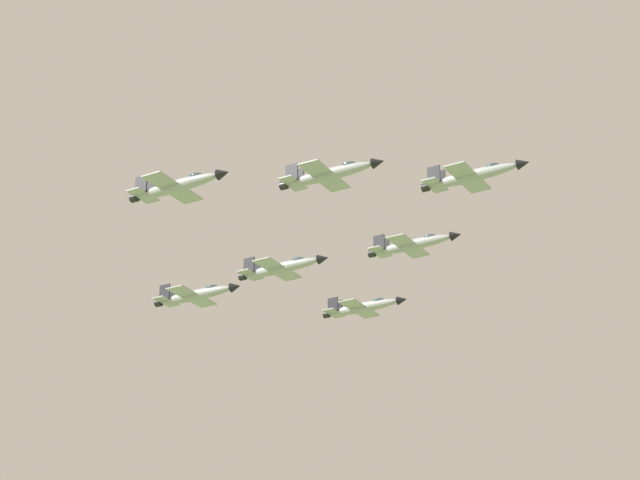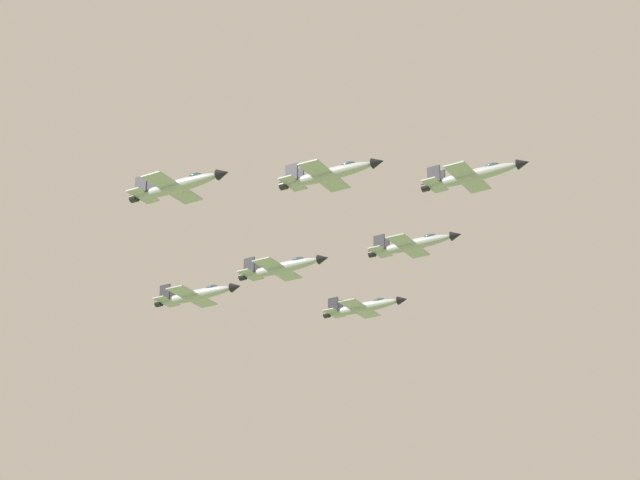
{
  "view_description": "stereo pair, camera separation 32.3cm",
  "coord_description": "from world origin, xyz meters",
  "px_view_note": "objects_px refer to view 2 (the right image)",
  "views": [
    {
      "loc": [
        159.79,
        78.75,
        75.87
      ],
      "look_at": [
        35.87,
        -49.03,
        153.2
      ],
      "focal_mm": 63.15,
      "sensor_mm": 36.0,
      "label": 1
    },
    {
      "loc": [
        159.55,
        78.98,
        75.87
      ],
      "look_at": [
        35.87,
        -49.03,
        153.2
      ],
      "focal_mm": 63.15,
      "sensor_mm": 36.0,
      "label": 2
    }
  ],
  "objects_px": {
    "jet_left_wingman": "(412,244)",
    "jet_right_wingman": "(329,174)",
    "jet_trailing": "(196,295)",
    "jet_slot_rear": "(281,268)",
    "jet_right_outer": "(177,186)",
    "jet_lead": "(472,175)",
    "jet_left_outer": "(363,307)"
  },
  "relations": [
    {
      "from": "jet_left_wingman",
      "to": "jet_left_outer",
      "type": "xyz_separation_m",
      "value": [
        -9.71,
        -21.78,
        -3.85
      ]
    },
    {
      "from": "jet_left_outer",
      "to": "jet_right_wingman",
      "type": "bearing_deg",
      "value": -68.08
    },
    {
      "from": "jet_right_wingman",
      "to": "jet_trailing",
      "type": "distance_m",
      "value": 40.43
    },
    {
      "from": "jet_lead",
      "to": "jet_left_outer",
      "type": "relative_size",
      "value": 1.02
    },
    {
      "from": "jet_left_wingman",
      "to": "jet_right_outer",
      "type": "xyz_separation_m",
      "value": [
        49.58,
        -4.41,
        -3.65
      ]
    },
    {
      "from": "jet_lead",
      "to": "jet_slot_rear",
      "type": "bearing_deg",
      "value": -179.0
    },
    {
      "from": "jet_left_outer",
      "to": "jet_right_outer",
      "type": "height_order",
      "value": "jet_right_outer"
    },
    {
      "from": "jet_trailing",
      "to": "jet_lead",
      "type": "bearing_deg",
      "value": -0.21
    },
    {
      "from": "jet_lead",
      "to": "jet_left_wingman",
      "type": "bearing_deg",
      "value": 140.64
    },
    {
      "from": "jet_left_outer",
      "to": "jet_left_wingman",
      "type": "bearing_deg",
      "value": -39.86
    },
    {
      "from": "jet_lead",
      "to": "jet_trailing",
      "type": "bearing_deg",
      "value": -179.0
    },
    {
      "from": "jet_right_outer",
      "to": "jet_trailing",
      "type": "xyz_separation_m",
      "value": [
        -24.54,
        -26.13,
        -4.37
      ]
    },
    {
      "from": "jet_lead",
      "to": "jet_left_outer",
      "type": "distance_m",
      "value": 48.14
    },
    {
      "from": "jet_slot_rear",
      "to": "jet_trailing",
      "type": "xyz_separation_m",
      "value": [
        5.11,
        -17.44,
        -1.71
      ]
    },
    {
      "from": "jet_lead",
      "to": "jet_left_wingman",
      "type": "xyz_separation_m",
      "value": [
        -9.71,
        -21.78,
        -2.62
      ]
    },
    {
      "from": "jet_lead",
      "to": "jet_right_outer",
      "type": "height_order",
      "value": "jet_lead"
    },
    {
      "from": "jet_right_wingman",
      "to": "jet_lead",
      "type": "bearing_deg",
      "value": 39.68
    },
    {
      "from": "jet_left_wingman",
      "to": "jet_trailing",
      "type": "relative_size",
      "value": 0.99
    },
    {
      "from": "jet_trailing",
      "to": "jet_slot_rear",
      "type": "bearing_deg",
      "value": -0.21
    },
    {
      "from": "jet_right_outer",
      "to": "jet_slot_rear",
      "type": "xyz_separation_m",
      "value": [
        -29.65,
        -8.69,
        -2.66
      ]
    },
    {
      "from": "jet_left_outer",
      "to": "jet_right_outer",
      "type": "distance_m",
      "value": 61.79
    },
    {
      "from": "jet_right_wingman",
      "to": "jet_slot_rear",
      "type": "xyz_separation_m",
      "value": [
        -9.71,
        -21.78,
        -6.95
      ]
    },
    {
      "from": "jet_left_wingman",
      "to": "jet_right_outer",
      "type": "relative_size",
      "value": 0.99
    },
    {
      "from": "jet_left_outer",
      "to": "jet_slot_rear",
      "type": "xyz_separation_m",
      "value": [
        29.65,
        8.69,
        -2.46
      ]
    },
    {
      "from": "jet_right_wingman",
      "to": "jet_slot_rear",
      "type": "relative_size",
      "value": 1.02
    },
    {
      "from": "jet_right_wingman",
      "to": "jet_left_outer",
      "type": "height_order",
      "value": "jet_right_wingman"
    },
    {
      "from": "jet_slot_rear",
      "to": "jet_left_wingman",
      "type": "bearing_deg",
      "value": 41.14
    },
    {
      "from": "jet_slot_rear",
      "to": "jet_left_outer",
      "type": "bearing_deg",
      "value": 90.77
    },
    {
      "from": "jet_lead",
      "to": "jet_slot_rear",
      "type": "xyz_separation_m",
      "value": [
        10.22,
        -34.88,
        -8.93
      ]
    },
    {
      "from": "jet_left_wingman",
      "to": "jet_right_wingman",
      "type": "distance_m",
      "value": 30.9
    },
    {
      "from": "jet_left_wingman",
      "to": "jet_trailing",
      "type": "bearing_deg",
      "value": -156.47
    },
    {
      "from": "jet_left_wingman",
      "to": "jet_trailing",
      "type": "distance_m",
      "value": 40.3
    }
  ]
}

